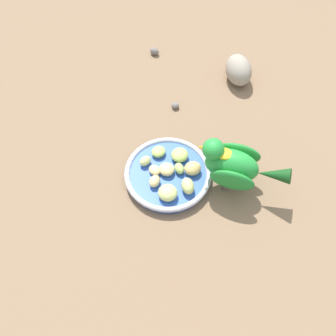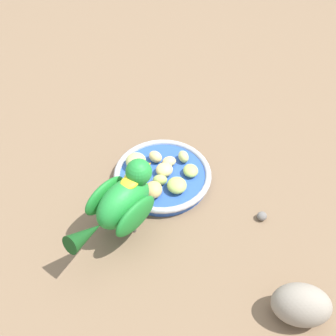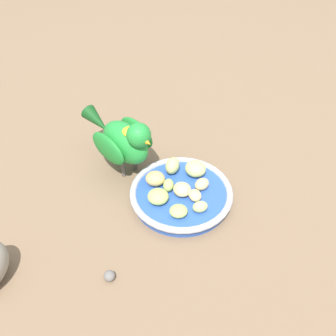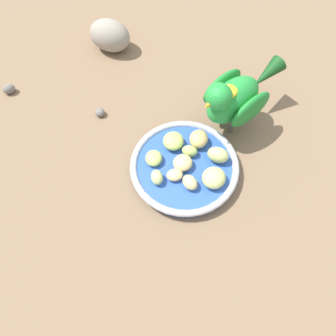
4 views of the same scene
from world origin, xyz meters
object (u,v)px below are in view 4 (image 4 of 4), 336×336
at_px(apple_piece_2, 173,141).
at_px(apple_piece_8, 190,182).
at_px(apple_piece_4, 154,158).
at_px(pebble_0, 9,89).
at_px(apple_piece_6, 218,155).
at_px(pebble_1, 100,112).
at_px(apple_piece_1, 183,163).
at_px(apple_piece_7, 190,151).
at_px(apple_piece_9, 157,177).
at_px(parrot, 235,97).
at_px(feeding_bowl, 184,167).
at_px(rock_large, 110,35).
at_px(apple_piece_3, 199,139).
at_px(apple_piece_5, 214,178).
at_px(apple_piece_0, 175,175).

height_order(apple_piece_2, apple_piece_8, apple_piece_2).
distance_m(apple_piece_4, pebble_0, 0.33).
xyz_separation_m(apple_piece_6, pebble_1, (0.03, 0.23, -0.03)).
distance_m(apple_piece_1, apple_piece_7, 0.03).
height_order(apple_piece_9, pebble_0, apple_piece_9).
xyz_separation_m(apple_piece_8, parrot, (0.15, -0.03, 0.05)).
height_order(feeding_bowl, apple_piece_6, apple_piece_6).
xyz_separation_m(rock_large, pebble_0, (-0.18, 0.14, -0.02)).
xyz_separation_m(apple_piece_3, rock_large, (0.18, 0.24, 0.00)).
height_order(apple_piece_5, pebble_1, apple_piece_5).
height_order(apple_piece_5, apple_piece_7, apple_piece_5).
height_order(feeding_bowl, apple_piece_5, apple_piece_5).
relative_size(apple_piece_3, apple_piece_5, 0.90).
bearing_deg(pebble_0, pebble_1, -88.13).
bearing_deg(apple_piece_4, apple_piece_3, -46.01).
relative_size(apple_piece_7, apple_piece_9, 1.00).
relative_size(apple_piece_4, apple_piece_9, 1.18).
bearing_deg(apple_piece_9, parrot, -26.84).
bearing_deg(apple_piece_0, pebble_1, 62.84).
relative_size(apple_piece_1, apple_piece_7, 1.24).
bearing_deg(apple_piece_7, apple_piece_0, 169.08).
bearing_deg(apple_piece_4, apple_piece_2, -26.45).
xyz_separation_m(feeding_bowl, apple_piece_6, (0.03, -0.05, 0.02)).
xyz_separation_m(apple_piece_4, pebble_0, (0.07, 0.32, -0.02)).
distance_m(apple_piece_4, apple_piece_5, 0.10).
bearing_deg(apple_piece_2, apple_piece_7, -106.43).
bearing_deg(apple_piece_9, apple_piece_7, -28.56).
height_order(apple_piece_0, pebble_0, apple_piece_0).
xyz_separation_m(apple_piece_3, apple_piece_5, (-0.06, -0.04, 0.00)).
relative_size(apple_piece_4, pebble_1, 1.75).
relative_size(apple_piece_7, rock_large, 0.31).
height_order(apple_piece_0, parrot, parrot).
bearing_deg(apple_piece_3, apple_piece_6, -118.38).
bearing_deg(pebble_1, apple_piece_0, -117.16).
bearing_deg(parrot, apple_piece_0, 9.78).
height_order(apple_piece_4, apple_piece_5, apple_piece_5).
relative_size(feeding_bowl, pebble_1, 10.37).
height_order(apple_piece_2, pebble_0, apple_piece_2).
relative_size(apple_piece_1, parrot, 0.19).
bearing_deg(pebble_1, apple_piece_1, -109.90).
bearing_deg(apple_piece_6, apple_piece_2, 86.91).
distance_m(apple_piece_3, rock_large, 0.30).
bearing_deg(apple_piece_5, apple_piece_2, 60.12).
relative_size(apple_piece_9, pebble_0, 1.12).
relative_size(apple_piece_8, rock_large, 0.33).
bearing_deg(pebble_0, apple_piece_7, -95.16).
bearing_deg(pebble_0, apple_piece_5, -99.64).
relative_size(apple_piece_1, pebble_1, 1.83).
distance_m(apple_piece_8, parrot, 0.16).
bearing_deg(feeding_bowl, apple_piece_0, 161.74).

